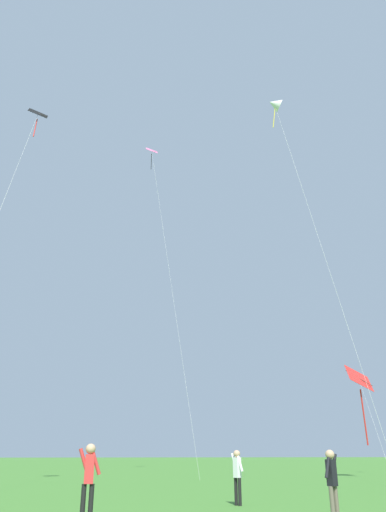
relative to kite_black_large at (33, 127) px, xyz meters
name	(u,v)px	position (x,y,z in m)	size (l,w,h in m)	color
kite_black_large	(33,127)	(0.00, 0.00, 0.00)	(1.11, 11.19, 20.24)	black
kite_pink_low	(154,170)	(7.73, 17.90, 8.80)	(3.93, 9.35, 30.18)	pink
kite_red_high	(361,394)	(22.66, 10.73, -12.74)	(4.83, 10.80, 7.66)	red
kite_white_distant	(275,105)	(14.69, 1.96, 4.76)	(2.56, 6.22, 23.67)	white
person_with_spool	(237,472)	(9.50, -6.23, -17.27)	(0.36, 0.50, 1.69)	black
person_in_red_shirt	(89,475)	(4.82, -10.31, -17.19)	(0.59, 0.25, 1.82)	black
person_foreground_watcher	(332,478)	(10.88, -10.84, -17.28)	(0.50, 0.35, 1.68)	#665B4C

